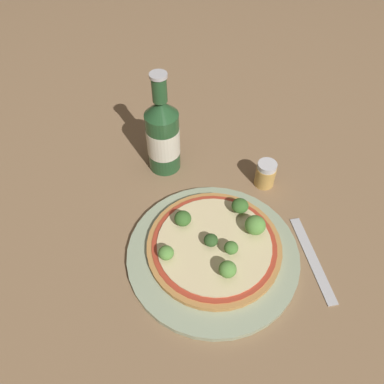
# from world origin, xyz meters

# --- Properties ---
(ground_plane) EXTENTS (3.00, 3.00, 0.00)m
(ground_plane) POSITION_xyz_m (0.00, 0.00, 0.00)
(ground_plane) COLOR #846647
(plate) EXTENTS (0.30, 0.30, 0.01)m
(plate) POSITION_xyz_m (0.02, -0.03, 0.01)
(plate) COLOR #93A384
(plate) RESTS_ON ground_plane
(pizza) EXTENTS (0.23, 0.23, 0.01)m
(pizza) POSITION_xyz_m (0.02, -0.02, 0.02)
(pizza) COLOR #B77F42
(pizza) RESTS_ON plate
(broccoli_floret_0) EXTENTS (0.02, 0.02, 0.03)m
(broccoli_floret_0) POSITION_xyz_m (0.05, -0.04, 0.04)
(broccoli_floret_0) COLOR #6B8E51
(broccoli_floret_0) RESTS_ON pizza
(broccoli_floret_1) EXTENTS (0.04, 0.04, 0.03)m
(broccoli_floret_1) POSITION_xyz_m (0.09, 0.01, 0.04)
(broccoli_floret_1) COLOR #6B8E51
(broccoli_floret_1) RESTS_ON pizza
(broccoli_floret_2) EXTENTS (0.03, 0.03, 0.03)m
(broccoli_floret_2) POSITION_xyz_m (0.04, -0.08, 0.04)
(broccoli_floret_2) COLOR #6B8E51
(broccoli_floret_2) RESTS_ON pizza
(broccoli_floret_3) EXTENTS (0.02, 0.02, 0.02)m
(broccoli_floret_3) POSITION_xyz_m (0.01, -0.02, 0.04)
(broccoli_floret_3) COLOR #6B8E51
(broccoli_floret_3) RESTS_ON pizza
(broccoli_floret_4) EXTENTS (0.03, 0.03, 0.03)m
(broccoli_floret_4) POSITION_xyz_m (-0.03, 0.02, 0.04)
(broccoli_floret_4) COLOR #6B8E51
(broccoli_floret_4) RESTS_ON pizza
(broccoli_floret_5) EXTENTS (0.03, 0.03, 0.02)m
(broccoli_floret_5) POSITION_xyz_m (-0.06, -0.05, 0.04)
(broccoli_floret_5) COLOR #6B8E51
(broccoli_floret_5) RESTS_ON pizza
(broccoli_floret_6) EXTENTS (0.03, 0.03, 0.03)m
(broccoli_floret_6) POSITION_xyz_m (0.07, 0.05, 0.04)
(broccoli_floret_6) COLOR #6B8E51
(broccoli_floret_6) RESTS_ON pizza
(beer_bottle) EXTENTS (0.07, 0.07, 0.22)m
(beer_bottle) POSITION_xyz_m (-0.08, 0.19, 0.08)
(beer_bottle) COLOR #234C28
(beer_bottle) RESTS_ON ground_plane
(pepper_shaker) EXTENTS (0.04, 0.04, 0.06)m
(pepper_shaker) POSITION_xyz_m (0.12, 0.15, 0.03)
(pepper_shaker) COLOR tan
(pepper_shaker) RESTS_ON ground_plane
(fork) EXTENTS (0.05, 0.17, 0.00)m
(fork) POSITION_xyz_m (0.19, -0.03, 0.00)
(fork) COLOR #B2B2B7
(fork) RESTS_ON ground_plane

